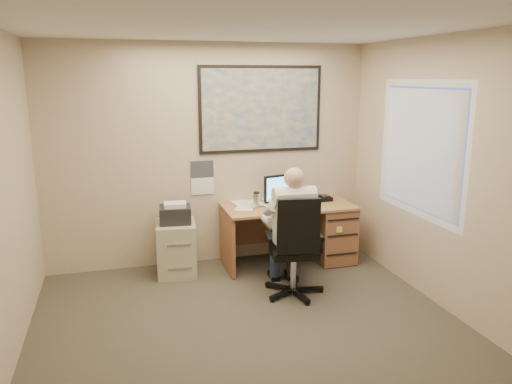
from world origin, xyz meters
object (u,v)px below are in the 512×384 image
object	(u,v)px
desk	(312,227)
person	(293,232)
filing_cabinet	(176,243)
office_chair	(296,267)

from	to	relation	value
desk	person	xyz separation A→B (m)	(-0.58, -0.87, 0.25)
filing_cabinet	office_chair	xyz separation A→B (m)	(1.14, -0.98, -0.05)
desk	person	distance (m)	1.08
filing_cabinet	person	bearing A→B (deg)	-32.05
office_chair	person	distance (m)	0.37
filing_cabinet	office_chair	size ratio (longest dim) A/B	0.78
person	desk	bearing A→B (deg)	60.20
person	office_chair	bearing A→B (deg)	-79.81
desk	office_chair	distance (m)	1.12
office_chair	person	bearing A→B (deg)	105.90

